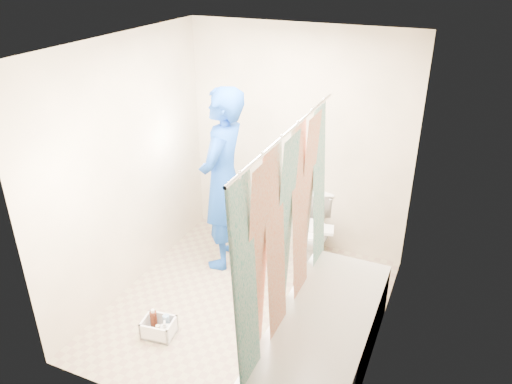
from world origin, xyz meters
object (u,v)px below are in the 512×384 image
at_px(bathtub, 323,340).
at_px(cleaning_caddy, 160,328).
at_px(plumber, 223,180).
at_px(toilet, 314,228).

distance_m(bathtub, cleaning_caddy, 1.42).
distance_m(bathtub, plumber, 1.86).
relative_size(bathtub, toilet, 2.57).
bearing_deg(bathtub, plumber, 143.16).
relative_size(toilet, plumber, 0.36).
distance_m(plumber, cleaning_caddy, 1.54).
relative_size(bathtub, cleaning_caddy, 5.96).
xyz_separation_m(bathtub, plumber, (-1.39, 1.04, 0.68)).
height_order(toilet, plumber, plumber).
bearing_deg(plumber, toilet, 114.82).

